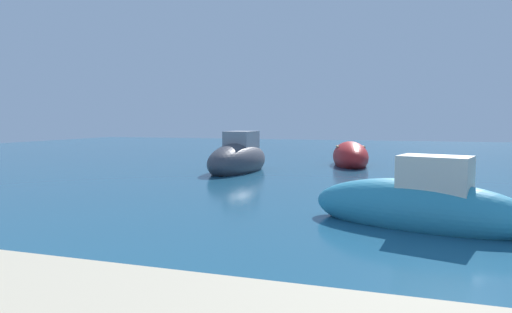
% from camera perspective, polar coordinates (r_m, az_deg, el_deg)
% --- Properties ---
extents(moored_boat_1, '(2.35, 4.37, 1.37)m').
position_cam_1_polar(moored_boat_1, '(20.78, 11.75, -0.02)').
color(moored_boat_1, '#B21E1E').
rests_on(moored_boat_1, ground).
extents(moored_boat_4, '(4.30, 2.39, 1.62)m').
position_cam_1_polar(moored_boat_4, '(9.23, 19.63, -5.84)').
color(moored_boat_4, teal).
rests_on(moored_boat_4, ground).
extents(moored_boat_5, '(1.88, 4.37, 1.90)m').
position_cam_1_polar(moored_boat_5, '(17.92, -2.24, -0.34)').
color(moored_boat_5, '#3F3F47').
rests_on(moored_boat_5, ground).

